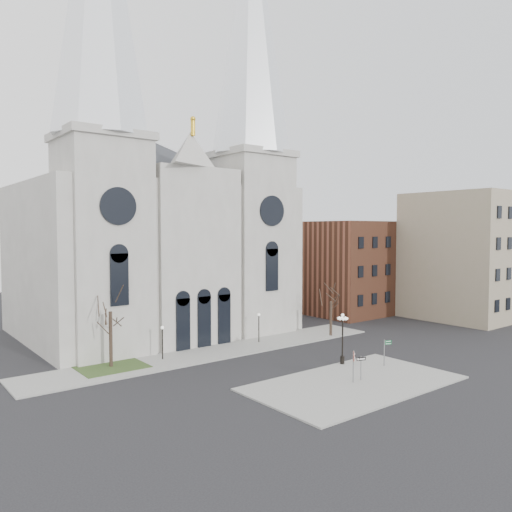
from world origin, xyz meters
TOP-DOWN VIEW (x-y plane):
  - ground at (0.00, 0.00)m, footprint 160.00×160.00m
  - sidewalk_near at (3.00, -5.00)m, footprint 18.00×10.00m
  - sidewalk_far at (0.00, 11.00)m, footprint 40.00×6.00m
  - grass_patch at (-11.00, 12.00)m, footprint 6.00×5.00m
  - cathedral at (0.00, 22.86)m, footprint 33.00×26.66m
  - bg_building_brick at (30.00, 22.00)m, footprint 14.00×18.00m
  - bg_building_tan at (38.00, 6.00)m, footprint 10.00×14.00m
  - tree_left at (-11.00, 12.00)m, footprint 3.20×3.20m
  - tree_right at (15.00, 9.00)m, footprint 3.20×3.20m
  - ped_lamp_left at (-6.00, 11.50)m, footprint 0.32×0.32m
  - ped_lamp_right at (6.00, 11.50)m, footprint 0.32×0.32m
  - stop_sign at (2.93, -4.94)m, footprint 0.88×0.42m
  - globe_lamp at (6.52, -0.50)m, footprint 1.12×1.12m
  - one_way_sign at (3.95, -4.89)m, footprint 0.87×0.29m
  - street_name_sign at (9.16, -3.37)m, footprint 0.74×0.32m

SIDE VIEW (x-z plane):
  - ground at x=0.00m, z-range 0.00..0.00m
  - sidewalk_near at x=3.00m, z-range 0.00..0.14m
  - sidewalk_far at x=0.00m, z-range 0.00..0.14m
  - grass_patch at x=-11.00m, z-range 0.00..0.18m
  - one_way_sign at x=3.95m, z-range 0.51..2.55m
  - street_name_sign at x=9.16m, z-range 0.35..2.78m
  - stop_sign at x=2.93m, z-range 0.69..3.35m
  - ped_lamp_left at x=-6.00m, z-range 0.70..3.96m
  - ped_lamp_right at x=6.00m, z-range 0.70..3.96m
  - globe_lamp at x=6.52m, z-range 0.75..5.53m
  - tree_right at x=15.00m, z-range 1.47..7.47m
  - tree_left at x=-11.00m, z-range 1.83..9.33m
  - bg_building_brick at x=30.00m, z-range 0.00..14.00m
  - bg_building_tan at x=38.00m, z-range 0.00..18.00m
  - cathedral at x=0.00m, z-range -8.52..45.48m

